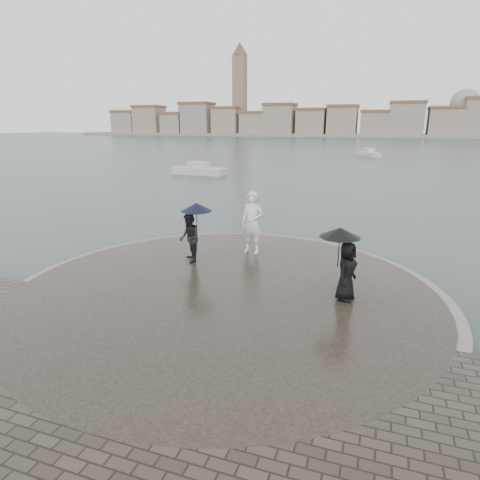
% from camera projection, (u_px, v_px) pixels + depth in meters
% --- Properties ---
extents(ground, '(400.00, 400.00, 0.00)m').
position_uv_depth(ground, '(165.00, 365.00, 8.46)').
color(ground, '#2B3835').
rests_on(ground, ground).
extents(kerb_ring, '(12.50, 12.50, 0.32)m').
position_uv_depth(kerb_ring, '(225.00, 295.00, 11.59)').
color(kerb_ring, gray).
rests_on(kerb_ring, ground).
extents(quay_tip, '(11.90, 11.90, 0.36)m').
position_uv_depth(quay_tip, '(225.00, 294.00, 11.58)').
color(quay_tip, '#2D261E').
rests_on(quay_tip, ground).
extents(statue, '(0.87, 0.62, 2.25)m').
position_uv_depth(statue, '(252.00, 223.00, 14.43)').
color(statue, white).
rests_on(statue, quay_tip).
extents(visitor_left, '(1.28, 1.16, 2.04)m').
position_uv_depth(visitor_left, '(191.00, 230.00, 13.47)').
color(visitor_left, black).
rests_on(visitor_left, quay_tip).
extents(visitor_right, '(1.16, 1.10, 1.95)m').
position_uv_depth(visitor_right, '(344.00, 258.00, 10.55)').
color(visitor_right, black).
rests_on(visitor_right, quay_tip).
extents(far_skyline, '(260.00, 20.00, 37.00)m').
position_uv_depth(far_skyline, '(358.00, 122.00, 154.62)').
color(far_skyline, gray).
rests_on(far_skyline, ground).
extents(boats, '(37.63, 34.35, 1.50)m').
position_uv_depth(boats, '(367.00, 164.00, 46.77)').
color(boats, beige).
rests_on(boats, ground).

